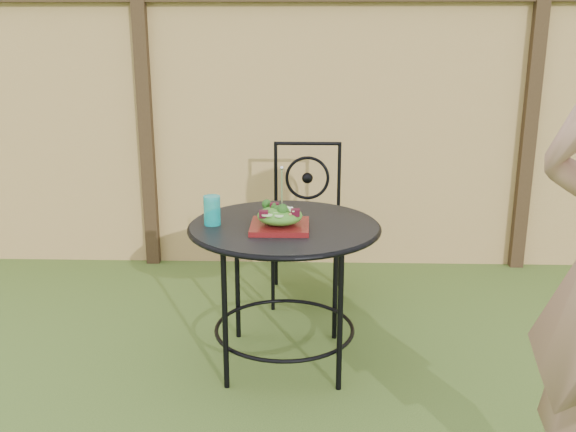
# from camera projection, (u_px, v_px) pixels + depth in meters

# --- Properties ---
(fence) EXTENTS (8.00, 0.12, 1.90)m
(fence) POSITION_uv_depth(u_px,v_px,m) (335.00, 132.00, 4.41)
(fence) COLOR tan
(fence) RESTS_ON ground
(patio_table) EXTENTS (0.92, 0.92, 0.72)m
(patio_table) POSITION_uv_depth(u_px,v_px,m) (284.00, 252.00, 3.09)
(patio_table) COLOR black
(patio_table) RESTS_ON ground
(patio_chair) EXTENTS (0.46, 0.46, 0.95)m
(patio_chair) POSITION_uv_depth(u_px,v_px,m) (307.00, 218.00, 3.96)
(patio_chair) COLOR black
(patio_chair) RESTS_ON ground
(salad_plate) EXTENTS (0.27, 0.27, 0.02)m
(salad_plate) POSITION_uv_depth(u_px,v_px,m) (280.00, 226.00, 2.98)
(salad_plate) COLOR #420D09
(salad_plate) RESTS_ON patio_table
(salad) EXTENTS (0.21, 0.21, 0.08)m
(salad) POSITION_uv_depth(u_px,v_px,m) (280.00, 216.00, 2.96)
(salad) COLOR #235614
(salad) RESTS_ON salad_plate
(fork) EXTENTS (0.01, 0.01, 0.18)m
(fork) POSITION_uv_depth(u_px,v_px,m) (282.00, 188.00, 2.93)
(fork) COLOR silver
(fork) RESTS_ON salad
(drinking_glass) EXTENTS (0.08, 0.08, 0.14)m
(drinking_glass) POSITION_uv_depth(u_px,v_px,m) (212.00, 210.00, 3.03)
(drinking_glass) COLOR #0D9893
(drinking_glass) RESTS_ON patio_table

